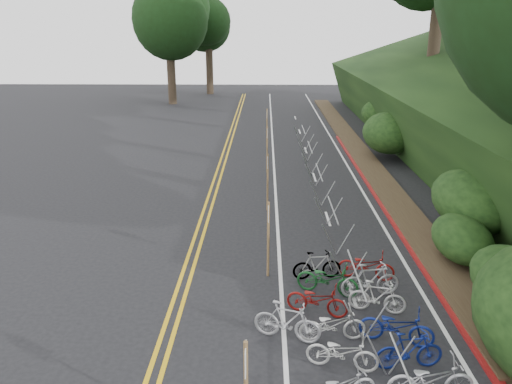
% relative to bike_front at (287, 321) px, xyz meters
% --- Properties ---
extents(ground, '(120.00, 120.00, 0.00)m').
position_rel_bike_front_xyz_m(ground, '(-1.06, -1.61, -0.53)').
color(ground, black).
rests_on(ground, ground).
extents(road_markings, '(7.47, 80.00, 0.01)m').
position_rel_bike_front_xyz_m(road_markings, '(-0.43, 8.49, -0.52)').
color(road_markings, gold).
rests_on(road_markings, ground).
extents(red_curb, '(0.25, 28.00, 0.10)m').
position_rel_bike_front_xyz_m(red_curb, '(4.64, 10.39, -0.48)').
color(red_curb, maroon).
rests_on(red_curb, ground).
extents(embankment, '(14.30, 48.14, 9.11)m').
position_rel_bike_front_xyz_m(embankment, '(11.90, 17.43, 2.04)').
color(embankment, black).
rests_on(embankment, ground).
extents(bike_racks_rest, '(1.14, 23.00, 1.17)m').
position_rel_bike_front_xyz_m(bike_racks_rest, '(1.94, 11.39, 0.33)').
color(bike_racks_rest, '#929496').
rests_on(bike_racks_rest, ground).
extents(signposts_rest, '(0.08, 18.40, 2.50)m').
position_rel_bike_front_xyz_m(signposts_rest, '(-0.46, 12.39, 0.90)').
color(signposts_rest, brown).
rests_on(signposts_rest, ground).
extents(bike_front, '(1.02, 1.81, 1.05)m').
position_rel_bike_front_xyz_m(bike_front, '(0.00, 0.00, 0.00)').
color(bike_front, '#9E9EA3').
rests_on(bike_front, ground).
extents(bike_valet, '(2.99, 9.64, 1.09)m').
position_rel_bike_front_xyz_m(bike_valet, '(1.96, -0.49, -0.05)').
color(bike_valet, black).
rests_on(bike_valet, ground).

